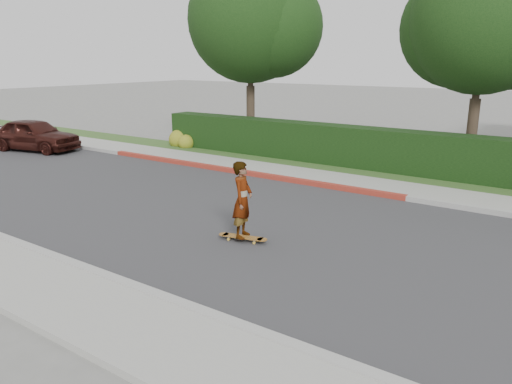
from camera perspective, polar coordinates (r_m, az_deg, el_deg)
ground at (r=11.29m, az=5.26°, el=-4.91°), size 120.00×120.00×0.00m
road at (r=11.28m, az=5.26°, el=-4.89°), size 60.00×8.00×0.01m
curb_near at (r=8.23m, az=-9.46°, el=-12.37°), size 60.00×0.20×0.15m
sidewalk_near at (r=7.71m, az=-14.28°, el=-14.79°), size 60.00×1.60×0.12m
curb_far at (r=14.81m, az=13.20°, el=-0.09°), size 60.00×0.20×0.15m
curb_red_section at (r=17.22m, az=-2.37°, el=2.41°), size 12.00×0.21×0.15m
sidewalk_far at (r=15.63m, az=14.44°, el=0.56°), size 60.00×1.60×0.12m
planting_strip at (r=17.10m, az=16.36°, el=1.62°), size 60.00×1.60×0.10m
hedge at (r=18.64m, az=8.38°, el=5.33°), size 15.00×1.00×1.50m
flowering_shrub at (r=22.35m, az=-8.54°, el=5.84°), size 1.40×1.00×0.90m
tree_left at (r=22.04m, az=-0.38°, el=18.74°), size 5.99×5.21×8.00m
tree_center at (r=18.83m, az=24.67°, el=16.98°), size 5.66×4.84×7.44m
skateboard at (r=10.82m, az=-1.53°, el=-5.18°), size 1.14×0.48×0.10m
skateboarder at (r=10.56m, az=-1.56°, el=-0.89°), size 0.55×0.69×1.65m
car_maroon at (r=23.42m, az=-24.00°, el=6.00°), size 4.29×2.48×1.37m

